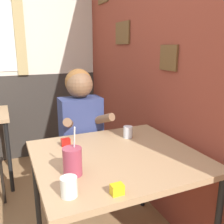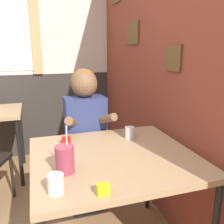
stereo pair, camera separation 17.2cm
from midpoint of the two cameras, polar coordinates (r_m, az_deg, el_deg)
brick_wall_right at (r=2.48m, az=3.25°, el=12.48°), size 0.08×4.30×2.70m
back_wall at (r=3.39m, az=-25.27°, el=11.84°), size 5.28×0.09×2.70m
main_table at (r=1.64m, az=-2.01°, el=-11.77°), size 1.02×0.94×0.78m
person_seated at (r=2.16m, az=-9.31°, el=-6.10°), size 0.42×0.41×1.28m
cocktail_pitcher at (r=1.38m, az=-12.65°, el=-11.03°), size 0.10×0.10×0.27m
glass_near_pitcher at (r=1.88m, az=1.05°, el=-4.63°), size 0.07×0.07×0.09m
glass_center at (r=1.22m, az=-14.00°, el=-16.37°), size 0.08×0.08×0.09m
condiment_ketchup at (r=1.78m, az=-13.29°, el=-6.79°), size 0.06×0.04×0.05m
condiment_mustard at (r=1.21m, az=-3.08°, el=-17.35°), size 0.06×0.04×0.05m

